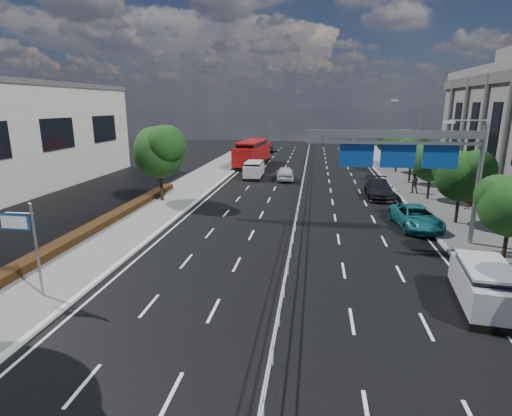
# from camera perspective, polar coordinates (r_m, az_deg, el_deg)

# --- Properties ---
(ground) EXTENTS (160.00, 160.00, 0.00)m
(ground) POSITION_cam_1_polar(r_m,az_deg,el_deg) (16.72, 3.59, -15.09)
(ground) COLOR black
(ground) RESTS_ON ground
(sidewalk_near) EXTENTS (5.00, 140.00, 0.14)m
(sidewalk_near) POSITION_cam_1_polar(r_m,az_deg,el_deg) (20.89, -30.33, -10.66)
(sidewalk_near) COLOR slate
(sidewalk_near) RESTS_ON ground
(kerb_near) EXTENTS (0.25, 140.00, 0.15)m
(kerb_near) POSITION_cam_1_polar(r_m,az_deg,el_deg) (19.48, -24.44, -11.72)
(kerb_near) COLOR silver
(kerb_near) RESTS_ON ground
(median_fence) EXTENTS (0.05, 85.00, 1.02)m
(median_fence) POSITION_cam_1_polar(r_m,az_deg,el_deg) (37.81, 6.52, 2.65)
(median_fence) COLOR silver
(median_fence) RESTS_ON ground
(hedge_near) EXTENTS (1.00, 36.00, 0.44)m
(hedge_near) POSITION_cam_1_polar(r_m,az_deg,el_deg) (25.50, -26.72, -5.12)
(hedge_near) COLOR black
(hedge_near) RESTS_ON sidewalk_near
(toilet_sign) EXTENTS (1.62, 0.18, 4.34)m
(toilet_sign) POSITION_cam_1_polar(r_m,az_deg,el_deg) (19.60, -30.15, -3.23)
(toilet_sign) COLOR gray
(toilet_sign) RESTS_ON ground
(overhead_gantry) EXTENTS (10.24, 0.38, 7.45)m
(overhead_gantry) POSITION_cam_1_polar(r_m,az_deg,el_deg) (25.32, 21.36, 7.54)
(overhead_gantry) COLOR gray
(overhead_gantry) RESTS_ON ground
(streetlight_far) EXTENTS (2.78, 2.40, 9.00)m
(streetlight_far) POSITION_cam_1_polar(r_m,az_deg,el_deg) (41.68, 21.68, 9.34)
(streetlight_far) COLOR gray
(streetlight_far) RESTS_ON ground
(near_tree_back) EXTENTS (4.84, 4.51, 6.69)m
(near_tree_back) POSITION_cam_1_polar(r_m,az_deg,el_deg) (35.18, -13.59, 8.19)
(near_tree_back) COLOR black
(near_tree_back) RESTS_ON ground
(far_tree_d) EXTENTS (3.85, 3.59, 5.34)m
(far_tree_d) POSITION_cam_1_polar(r_m,az_deg,el_deg) (31.03, 27.43, 4.44)
(far_tree_d) COLOR black
(far_tree_d) RESTS_ON ground
(far_tree_e) EXTENTS (3.63, 3.38, 5.13)m
(far_tree_e) POSITION_cam_1_polar(r_m,az_deg,el_deg) (38.14, 23.86, 6.23)
(far_tree_e) COLOR black
(far_tree_e) RESTS_ON ground
(far_tree_f) EXTENTS (3.52, 3.28, 5.02)m
(far_tree_f) POSITION_cam_1_polar(r_m,az_deg,el_deg) (45.38, 21.43, 7.52)
(far_tree_f) COLOR black
(far_tree_f) RESTS_ON ground
(far_tree_g) EXTENTS (3.96, 3.69, 5.45)m
(far_tree_g) POSITION_cam_1_polar(r_m,az_deg,el_deg) (52.65, 19.69, 8.80)
(far_tree_g) COLOR black
(far_tree_g) RESTS_ON ground
(far_tree_h) EXTENTS (3.41, 3.18, 4.91)m
(far_tree_h) POSITION_cam_1_polar(r_m,az_deg,el_deg) (60.03, 18.31, 9.20)
(far_tree_h) COLOR black
(far_tree_h) RESTS_ON ground
(white_minivan) EXTENTS (1.94, 4.46, 1.93)m
(white_minivan) POSITION_cam_1_polar(r_m,az_deg,el_deg) (46.24, -0.30, 5.45)
(white_minivan) COLOR black
(white_minivan) RESTS_ON ground
(red_bus) EXTENTS (3.77, 11.69, 3.43)m
(red_bus) POSITION_cam_1_polar(r_m,az_deg,el_deg) (55.98, -0.53, 7.91)
(red_bus) COLOR black
(red_bus) RESTS_ON ground
(near_car_silver) EXTENTS (2.34, 4.79, 1.58)m
(near_car_silver) POSITION_cam_1_polar(r_m,az_deg,el_deg) (45.20, 4.18, 4.99)
(near_car_silver) COLOR silver
(near_car_silver) RESTS_ON ground
(near_car_dark) EXTENTS (2.14, 5.04, 1.62)m
(near_car_dark) POSITION_cam_1_polar(r_m,az_deg,el_deg) (72.82, 1.85, 8.67)
(near_car_dark) COLOR black
(near_car_dark) RESTS_ON ground
(silver_minivan) EXTENTS (2.45, 4.73, 1.89)m
(silver_minivan) POSITION_cam_1_polar(r_m,az_deg,el_deg) (19.43, 29.78, -9.67)
(silver_minivan) COLOR black
(silver_minivan) RESTS_ON ground
(parked_car_teal) EXTENTS (3.04, 5.64, 1.51)m
(parked_car_teal) POSITION_cam_1_polar(r_m,az_deg,el_deg) (29.60, 21.89, -1.22)
(parked_car_teal) COLOR #17676B
(parked_car_teal) RESTS_ON ground
(parked_car_dark) EXTENTS (2.35, 5.62, 1.62)m
(parked_car_dark) POSITION_cam_1_polar(r_m,az_deg,el_deg) (38.19, 17.18, 2.64)
(parked_car_dark) COLOR black
(parked_car_dark) RESTS_ON ground
(pedestrian_a) EXTENTS (0.74, 0.67, 1.71)m
(pedestrian_a) POSITION_cam_1_polar(r_m,az_deg,el_deg) (36.17, 28.04, 1.22)
(pedestrian_a) COLOR gray
(pedestrian_a) RESTS_ON sidewalk_far
(pedestrian_b) EXTENTS (1.01, 0.83, 1.91)m
(pedestrian_b) POSITION_cam_1_polar(r_m,az_deg,el_deg) (40.65, 21.61, 3.36)
(pedestrian_b) COLOR gray
(pedestrian_b) RESTS_ON sidewalk_far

